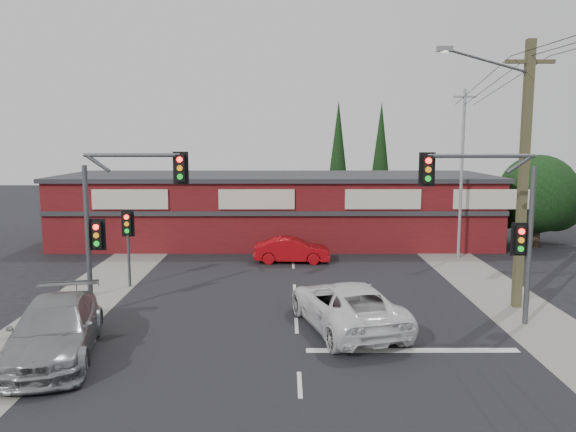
{
  "coord_description": "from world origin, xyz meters",
  "views": [
    {
      "loc": [
        -0.35,
        -17.89,
        6.43
      ],
      "look_at": [
        -0.29,
        3.0,
        3.54
      ],
      "focal_mm": 35.0,
      "sensor_mm": 36.0,
      "label": 1
    }
  ],
  "objects_px": {
    "white_suv": "(346,305)",
    "red_sedan": "(292,250)",
    "shop_building": "(276,208)",
    "silver_suv": "(55,330)",
    "utility_pole": "(520,167)"
  },
  "relations": [
    {
      "from": "white_suv",
      "to": "red_sedan",
      "type": "distance_m",
      "value": 10.44
    },
    {
      "from": "shop_building",
      "to": "red_sedan",
      "type": "bearing_deg",
      "value": -81.23
    },
    {
      "from": "red_sedan",
      "to": "shop_building",
      "type": "distance_m",
      "value": 6.35
    },
    {
      "from": "silver_suv",
      "to": "utility_pole",
      "type": "xyz_separation_m",
      "value": [
        15.56,
        4.93,
        4.56
      ]
    },
    {
      "from": "white_suv",
      "to": "red_sedan",
      "type": "height_order",
      "value": "white_suv"
    },
    {
      "from": "shop_building",
      "to": "utility_pole",
      "type": "xyz_separation_m",
      "value": [
        9.36,
        -14.0,
        3.26
      ]
    },
    {
      "from": "white_suv",
      "to": "utility_pole",
      "type": "relative_size",
      "value": 0.58
    },
    {
      "from": "white_suv",
      "to": "utility_pole",
      "type": "height_order",
      "value": "utility_pole"
    },
    {
      "from": "white_suv",
      "to": "utility_pole",
      "type": "bearing_deg",
      "value": -175.45
    },
    {
      "from": "red_sedan",
      "to": "shop_building",
      "type": "relative_size",
      "value": 0.14
    },
    {
      "from": "white_suv",
      "to": "utility_pole",
      "type": "xyz_separation_m",
      "value": [
        6.67,
        2.4,
        4.59
      ]
    },
    {
      "from": "white_suv",
      "to": "silver_suv",
      "type": "height_order",
      "value": "silver_suv"
    },
    {
      "from": "red_sedan",
      "to": "shop_building",
      "type": "height_order",
      "value": "shop_building"
    },
    {
      "from": "silver_suv",
      "to": "red_sedan",
      "type": "height_order",
      "value": "silver_suv"
    },
    {
      "from": "silver_suv",
      "to": "utility_pole",
      "type": "bearing_deg",
      "value": 5.58
    }
  ]
}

